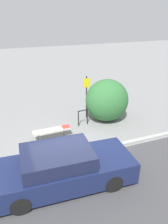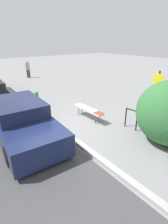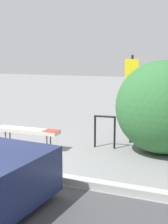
{
  "view_description": "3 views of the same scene",
  "coord_description": "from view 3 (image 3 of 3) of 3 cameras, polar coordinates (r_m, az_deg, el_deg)",
  "views": [
    {
      "loc": [
        -1.83,
        -6.8,
        5.25
      ],
      "look_at": [
        1.56,
        2.0,
        0.89
      ],
      "focal_mm": 35.0,
      "sensor_mm": 36.0,
      "label": 1
    },
    {
      "loc": [
        5.49,
        -2.94,
        3.36
      ],
      "look_at": [
        0.34,
        1.01,
        0.63
      ],
      "focal_mm": 28.0,
      "sensor_mm": 36.0,
      "label": 2
    },
    {
      "loc": [
        4.1,
        -4.8,
        2.25
      ],
      "look_at": [
        1.38,
        1.67,
        1.01
      ],
      "focal_mm": 50.0,
      "sensor_mm": 36.0,
      "label": 3
    }
  ],
  "objects": [
    {
      "name": "bike_rack",
      "position": [
        7.78,
        3.82,
        -2.98
      ],
      "size": [
        0.55,
        0.11,
        0.83
      ],
      "rotation": [
        0.0,
        0.0,
        0.11
      ],
      "color": "black",
      "rests_on": "ground_plane"
    },
    {
      "name": "sign_post",
      "position": [
        8.17,
        8.67,
        3.83
      ],
      "size": [
        0.36,
        0.08,
        2.3
      ],
      "color": "black",
      "rests_on": "ground_plane"
    },
    {
      "name": "bench",
      "position": [
        7.89,
        -10.23,
        -3.41
      ],
      "size": [
        1.69,
        0.4,
        0.5
      ],
      "rotation": [
        0.0,
        0.0,
        0.03
      ],
      "color": "#515156",
      "rests_on": "ground_plane"
    },
    {
      "name": "shrub_hedge",
      "position": [
        7.49,
        14.26,
        0.82
      ],
      "size": [
        2.23,
        2.06,
        2.19
      ],
      "color": "#337038",
      "rests_on": "ground_plane"
    }
  ]
}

